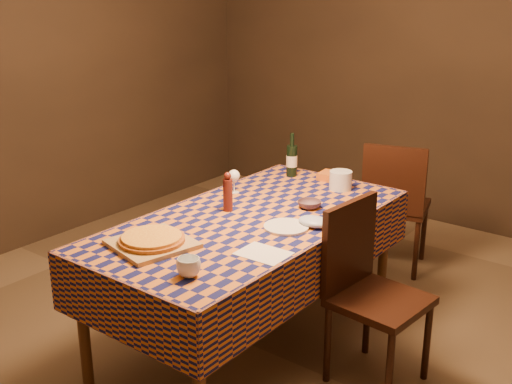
% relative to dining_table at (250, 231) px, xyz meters
% --- Properties ---
extents(room, '(5.00, 5.10, 2.70)m').
position_rel_dining_table_xyz_m(room, '(0.00, 0.00, 0.66)').
color(room, brown).
rests_on(room, ground).
extents(dining_table, '(0.94, 1.84, 0.77)m').
position_rel_dining_table_xyz_m(dining_table, '(0.00, 0.00, 0.00)').
color(dining_table, brown).
rests_on(dining_table, ground).
extents(cutting_board, '(0.42, 0.42, 0.02)m').
position_rel_dining_table_xyz_m(cutting_board, '(-0.14, -0.58, 0.09)').
color(cutting_board, tan).
rests_on(cutting_board, dining_table).
extents(pizza, '(0.34, 0.34, 0.03)m').
position_rel_dining_table_xyz_m(pizza, '(-0.14, -0.58, 0.11)').
color(pizza, '#9A4E19').
rests_on(pizza, cutting_board).
extents(pepper_mill, '(0.06, 0.06, 0.22)m').
position_rel_dining_table_xyz_m(pepper_mill, '(-0.16, 0.01, 0.18)').
color(pepper_mill, '#4F1712').
rests_on(pepper_mill, dining_table).
extents(bowl, '(0.15, 0.15, 0.04)m').
position_rel_dining_table_xyz_m(bowl, '(0.16, 0.32, 0.10)').
color(bowl, '#59404A').
rests_on(bowl, dining_table).
extents(wine_glass, '(0.07, 0.07, 0.14)m').
position_rel_dining_table_xyz_m(wine_glass, '(-0.33, 0.27, 0.18)').
color(wine_glass, white).
rests_on(wine_glass, dining_table).
extents(wine_bottle, '(0.09, 0.09, 0.28)m').
position_rel_dining_table_xyz_m(wine_bottle, '(-0.26, 0.75, 0.18)').
color(wine_bottle, black).
rests_on(wine_bottle, dining_table).
extents(deli_tub, '(0.14, 0.14, 0.11)m').
position_rel_dining_table_xyz_m(deli_tub, '(0.13, 0.71, 0.13)').
color(deli_tub, silver).
rests_on(deli_tub, dining_table).
extents(takeout_container, '(0.19, 0.14, 0.05)m').
position_rel_dining_table_xyz_m(takeout_container, '(0.01, 0.84, 0.10)').
color(takeout_container, '#C9611A').
rests_on(takeout_container, dining_table).
extents(white_plate, '(0.23, 0.23, 0.01)m').
position_rel_dining_table_xyz_m(white_plate, '(0.23, -0.00, 0.08)').
color(white_plate, white).
rests_on(white_plate, dining_table).
extents(tumbler, '(0.11, 0.11, 0.08)m').
position_rel_dining_table_xyz_m(tumbler, '(0.22, -0.71, 0.12)').
color(tumbler, white).
rests_on(tumbler, dining_table).
extents(flour_patch, '(0.24, 0.19, 0.00)m').
position_rel_dining_table_xyz_m(flour_patch, '(0.33, -0.33, 0.08)').
color(flour_patch, white).
rests_on(flour_patch, dining_table).
extents(flour_bag, '(0.20, 0.18, 0.05)m').
position_rel_dining_table_xyz_m(flour_bag, '(0.33, 0.11, 0.10)').
color(flour_bag, '#ADBFDE').
rests_on(flour_bag, dining_table).
extents(chair_far, '(0.52, 0.53, 0.93)m').
position_rel_dining_table_xyz_m(chair_far, '(0.18, 1.38, -0.17)').
color(chair_far, black).
rests_on(chair_far, ground).
extents(chair_right, '(0.46, 0.46, 0.93)m').
position_rel_dining_table_xyz_m(chair_right, '(0.63, 0.14, -0.17)').
color(chair_right, black).
rests_on(chair_right, ground).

